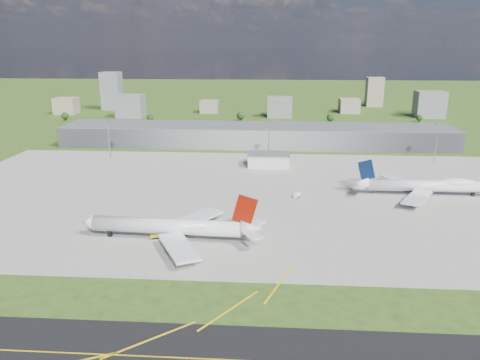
# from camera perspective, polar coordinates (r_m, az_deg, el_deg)

# --- Properties ---
(ground) EXTENTS (1400.00, 1400.00, 0.00)m
(ground) POSITION_cam_1_polar(r_m,az_deg,el_deg) (353.30, 1.93, 3.79)
(ground) COLOR #2E4A17
(ground) RESTS_ON ground
(apron) EXTENTS (360.00, 190.00, 0.08)m
(apron) POSITION_cam_1_polar(r_m,az_deg,el_deg) (246.89, 3.35, -1.78)
(apron) COLOR gray
(apron) RESTS_ON ground
(terminal) EXTENTS (300.00, 42.00, 15.00)m
(terminal) POSITION_cam_1_polar(r_m,az_deg,el_deg) (366.46, 2.02, 5.44)
(terminal) COLOR gray
(terminal) RESTS_ON ground
(ops_building) EXTENTS (26.00, 16.00, 8.00)m
(ops_building) POSITION_cam_1_polar(r_m,az_deg,el_deg) (303.52, 3.49, 2.45)
(ops_building) COLOR silver
(ops_building) RESTS_ON ground
(mast_west) EXTENTS (3.50, 2.00, 25.90)m
(mast_west) POSITION_cam_1_polar(r_m,az_deg,el_deg) (334.34, -15.74, 5.56)
(mast_west) COLOR gray
(mast_west) RESTS_ON ground
(mast_center) EXTENTS (3.50, 2.00, 25.90)m
(mast_center) POSITION_cam_1_polar(r_m,az_deg,el_deg) (315.26, 3.56, 5.52)
(mast_center) COLOR gray
(mast_center) RESTS_ON ground
(mast_east) EXTENTS (3.50, 2.00, 25.90)m
(mast_east) POSITION_cam_1_polar(r_m,az_deg,el_deg) (333.46, 22.89, 4.86)
(mast_east) COLOR gray
(mast_east) RESTS_ON ground
(airliner_red_twin) EXTENTS (74.58, 58.06, 20.46)m
(airliner_red_twin) POSITION_cam_1_polar(r_m,az_deg,el_deg) (191.08, -8.15, -5.72)
(airliner_red_twin) COLOR white
(airliner_red_twin) RESTS_ON ground
(airliner_blue_quad) EXTENTS (72.42, 56.97, 18.96)m
(airliner_blue_quad) POSITION_cam_1_polar(r_m,az_deg,el_deg) (262.29, 21.77, -0.66)
(airliner_blue_quad) COLOR white
(airliner_blue_quad) RESTS_ON ground
(tug_yellow) EXTENTS (4.21, 3.38, 1.82)m
(tug_yellow) POSITION_cam_1_polar(r_m,az_deg,el_deg) (195.21, -10.33, -6.77)
(tug_yellow) COLOR yellow
(tug_yellow) RESTS_ON ground
(van_white_near) EXTENTS (3.73, 5.06, 2.39)m
(van_white_near) POSITION_cam_1_polar(r_m,az_deg,el_deg) (243.14, 6.95, -1.87)
(van_white_near) COLOR white
(van_white_near) RESTS_ON ground
(van_white_far) EXTENTS (4.18, 2.10, 2.19)m
(van_white_far) POSITION_cam_1_polar(r_m,az_deg,el_deg) (283.53, 25.40, -0.74)
(van_white_far) COLOR silver
(van_white_far) RESTS_ON ground
(bldg_far_w) EXTENTS (24.00, 20.00, 18.00)m
(bldg_far_w) POSITION_cam_1_polar(r_m,az_deg,el_deg) (568.34, -20.43, 8.48)
(bldg_far_w) COLOR gray
(bldg_far_w) RESTS_ON ground
(bldg_w) EXTENTS (28.00, 22.00, 24.00)m
(bldg_w) POSITION_cam_1_polar(r_m,az_deg,el_deg) (521.35, -13.21, 8.78)
(bldg_w) COLOR slate
(bldg_w) RESTS_ON ground
(bldg_cw) EXTENTS (20.00, 18.00, 14.00)m
(bldg_cw) POSITION_cam_1_polar(r_m,az_deg,el_deg) (543.91, -3.76, 8.94)
(bldg_cw) COLOR gray
(bldg_cw) RESTS_ON ground
(bldg_c) EXTENTS (26.00, 20.00, 22.00)m
(bldg_c) POSITION_cam_1_polar(r_m,az_deg,el_deg) (509.02, 4.85, 8.86)
(bldg_c) COLOR slate
(bldg_c) RESTS_ON ground
(bldg_ce) EXTENTS (22.00, 24.00, 16.00)m
(bldg_ce) POSITION_cam_1_polar(r_m,az_deg,el_deg) (556.12, 13.15, 8.82)
(bldg_ce) COLOR gray
(bldg_ce) RESTS_ON ground
(bldg_e) EXTENTS (30.00, 22.00, 28.00)m
(bldg_e) POSITION_cam_1_polar(r_m,az_deg,el_deg) (545.24, 22.10, 8.55)
(bldg_e) COLOR slate
(bldg_e) RESTS_ON ground
(bldg_tall_w) EXTENTS (22.00, 20.00, 44.00)m
(bldg_tall_w) POSITION_cam_1_polar(r_m,az_deg,el_deg) (589.31, -15.37, 10.44)
(bldg_tall_w) COLOR slate
(bldg_tall_w) RESTS_ON ground
(bldg_tall_e) EXTENTS (20.00, 18.00, 36.00)m
(bldg_tall_e) POSITION_cam_1_polar(r_m,az_deg,el_deg) (621.01, 16.06, 10.29)
(bldg_tall_e) COLOR gray
(bldg_tall_e) RESTS_ON ground
(tree_far_w) EXTENTS (7.20, 7.20, 8.80)m
(tree_far_w) POSITION_cam_1_polar(r_m,az_deg,el_deg) (515.48, -20.57, 7.33)
(tree_far_w) COLOR #382314
(tree_far_w) RESTS_ON ground
(tree_w) EXTENTS (6.75, 6.75, 8.25)m
(tree_w) POSITION_cam_1_polar(r_m,az_deg,el_deg) (480.83, -10.90, 7.45)
(tree_w) COLOR #382314
(tree_w) RESTS_ON ground
(tree_c) EXTENTS (8.10, 8.10, 9.90)m
(tree_c) POSITION_cam_1_polar(r_m,az_deg,el_deg) (480.97, 0.08, 7.86)
(tree_c) COLOR #382314
(tree_c) RESTS_ON ground
(tree_e) EXTENTS (7.65, 7.65, 9.35)m
(tree_e) POSITION_cam_1_polar(r_m,az_deg,el_deg) (478.66, 10.94, 7.49)
(tree_e) COLOR #382314
(tree_e) RESTS_ON ground
(tree_far_e) EXTENTS (6.30, 6.30, 7.70)m
(tree_far_e) POSITION_cam_1_polar(r_m,az_deg,el_deg) (507.36, 21.02, 7.08)
(tree_far_e) COLOR #382314
(tree_far_e) RESTS_ON ground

